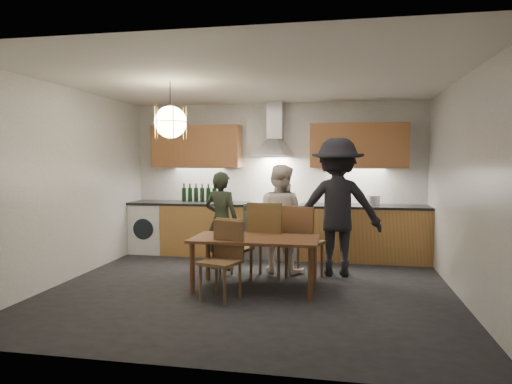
% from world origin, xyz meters
% --- Properties ---
extents(ground, '(5.00, 5.00, 0.00)m').
position_xyz_m(ground, '(0.00, 0.00, 0.00)').
color(ground, black).
rests_on(ground, ground).
extents(room_shell, '(5.02, 4.52, 2.61)m').
position_xyz_m(room_shell, '(0.00, 0.00, 1.71)').
color(room_shell, white).
rests_on(room_shell, ground).
extents(counter_run, '(5.00, 0.62, 0.90)m').
position_xyz_m(counter_run, '(0.02, 1.95, 0.45)').
color(counter_run, tan).
rests_on(counter_run, ground).
extents(range_stove, '(0.90, 0.60, 0.92)m').
position_xyz_m(range_stove, '(0.00, 1.94, 0.44)').
color(range_stove, silver).
rests_on(range_stove, ground).
extents(wall_fixtures, '(4.30, 0.54, 1.10)m').
position_xyz_m(wall_fixtures, '(0.00, 2.07, 1.87)').
color(wall_fixtures, '#C07D49').
rests_on(wall_fixtures, ground).
extents(pendant_lamp, '(0.43, 0.43, 0.70)m').
position_xyz_m(pendant_lamp, '(-1.00, -0.10, 2.10)').
color(pendant_lamp, black).
rests_on(pendant_lamp, ground).
extents(dining_table, '(1.57, 0.79, 0.66)m').
position_xyz_m(dining_table, '(0.07, -0.04, 0.59)').
color(dining_table, brown).
rests_on(dining_table, ground).
extents(chair_back_left, '(0.48, 0.48, 0.85)m').
position_xyz_m(chair_back_left, '(-0.32, 0.38, 0.49)').
color(chair_back_left, brown).
rests_on(chair_back_left, ground).
extents(chair_back_mid, '(0.54, 0.54, 1.06)m').
position_xyz_m(chair_back_mid, '(0.14, 0.45, 0.61)').
color(chair_back_mid, brown).
rests_on(chair_back_mid, ground).
extents(chair_back_right, '(0.59, 0.59, 1.01)m').
position_xyz_m(chair_back_right, '(0.59, 0.57, 0.58)').
color(chair_back_right, brown).
rests_on(chair_back_right, ground).
extents(chair_front, '(0.52, 0.52, 0.91)m').
position_xyz_m(chair_front, '(-0.23, -0.42, 0.52)').
color(chair_front, brown).
rests_on(chair_front, ground).
extents(person_left, '(0.59, 0.46, 1.46)m').
position_xyz_m(person_left, '(-0.63, 0.95, 0.73)').
color(person_left, black).
rests_on(person_left, ground).
extents(person_mid, '(0.90, 0.79, 1.56)m').
position_xyz_m(person_mid, '(0.24, 0.98, 0.78)').
color(person_mid, white).
rests_on(person_mid, ground).
extents(person_right, '(1.29, 0.80, 1.93)m').
position_xyz_m(person_right, '(1.06, 0.94, 0.97)').
color(person_right, black).
rests_on(person_right, ground).
extents(mixing_bowl, '(0.31, 0.31, 0.07)m').
position_xyz_m(mixing_bowl, '(1.09, 1.87, 0.94)').
color(mixing_bowl, '#B6B6B9').
rests_on(mixing_bowl, counter_run).
extents(stock_pot, '(0.26, 0.26, 0.15)m').
position_xyz_m(stock_pot, '(1.62, 1.95, 0.97)').
color(stock_pot, silver).
rests_on(stock_pot, counter_run).
extents(wine_bottles, '(0.74, 0.07, 0.31)m').
position_xyz_m(wine_bottles, '(-1.27, 2.04, 1.06)').
color(wine_bottles, black).
rests_on(wine_bottles, counter_run).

